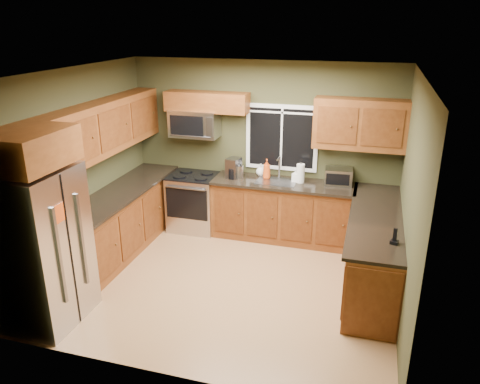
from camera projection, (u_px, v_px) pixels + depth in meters
The scene contains 29 objects.
floor at pixel (229, 282), 6.18m from camera, with size 4.20×4.20×0.00m, color #9F6F46.
ceiling at pixel (227, 73), 5.23m from camera, with size 4.20×4.20×0.00m, color white.
back_wall at pixel (263, 149), 7.33m from camera, with size 4.20×4.20×0.00m, color #38381F.
front_wall at pixel (166, 253), 4.09m from camera, with size 4.20×4.20×0.00m, color #38381F.
left_wall at pixel (79, 171), 6.25m from camera, with size 3.60×3.60×0.00m, color #38381F.
right_wall at pixel (409, 204), 5.16m from camera, with size 3.60×3.60×0.00m, color #38381F.
window at pixel (282, 138), 7.16m from camera, with size 1.12×0.03×1.02m.
base_cabinets_left at pixel (122, 221), 6.92m from camera, with size 0.60×2.65×0.90m, color brown.
countertop_left at pixel (121, 192), 6.75m from camera, with size 0.65×2.65×0.04m, color black.
base_cabinets_back at pixel (283, 212), 7.26m from camera, with size 2.17×0.60×0.90m, color brown.
countertop_back at pixel (284, 184), 7.08m from camera, with size 2.17×0.65×0.04m, color black.
base_cabinets_peninsula at pixel (374, 251), 6.04m from camera, with size 0.60×2.52×0.90m.
countertop_peninsula at pixel (376, 217), 5.89m from camera, with size 0.65×2.50×0.04m, color black.
upper_cabinets_left at pixel (105, 127), 6.46m from camera, with size 0.33×2.65×0.72m, color brown.
upper_cabinets_back_left at pixel (207, 102), 7.15m from camera, with size 1.30×0.33×0.30m, color brown.
upper_cabinets_back_right at pixel (360, 124), 6.62m from camera, with size 1.30×0.33×0.72m, color brown.
upper_cabinet_over_fridge at pixel (26, 148), 4.75m from camera, with size 0.72×0.90×0.38m, color brown.
refrigerator at pixel (43, 248), 5.15m from camera, with size 0.74×0.90×1.80m.
range at pixel (194, 202), 7.61m from camera, with size 0.76×0.69×0.94m.
microwave at pixel (195, 123), 7.29m from camera, with size 0.76×0.41×0.42m.
sink at pixel (277, 181), 7.11m from camera, with size 0.60×0.42×0.36m.
toaster_oven at pixel (339, 176), 6.95m from camera, with size 0.42×0.34×0.25m.
coffee_maker at pixel (233, 169), 7.24m from camera, with size 0.22×0.28×0.31m.
kettle at pixel (239, 171), 7.22m from camera, with size 0.18×0.18×0.25m.
paper_towel_roll at pixel (300, 173), 7.02m from camera, with size 0.13×0.13×0.32m.
soap_bottle_a at pixel (267, 169), 7.19m from camera, with size 0.12×0.12×0.31m, color #D74A14.
soap_bottle_b at pixel (296, 175), 7.07m from camera, with size 0.09×0.09×0.20m, color white.
soap_bottle_c at pixel (261, 170), 7.35m from camera, with size 0.15×0.15×0.19m, color white.
cordless_phone at pixel (395, 239), 5.13m from camera, with size 0.10×0.10×0.18m.
Camera 1 is at (1.63, -5.12, 3.28)m, focal length 35.00 mm.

